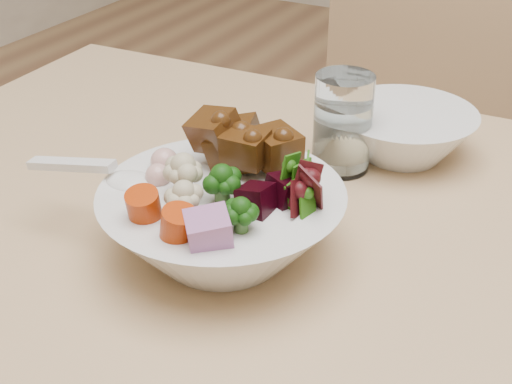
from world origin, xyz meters
TOP-DOWN VIEW (x-y plane):
  - dining_table at (-0.05, 0.01)m, footprint 1.48×0.87m
  - chair_far at (-0.31, 0.59)m, footprint 0.43×0.43m
  - food_bowl at (-0.28, -0.02)m, footprint 0.23×0.23m
  - soup_spoon at (-0.39, -0.05)m, footprint 0.14×0.04m
  - water_glass at (-0.25, 0.19)m, footprint 0.07×0.07m
  - side_bowl at (-0.20, 0.25)m, footprint 0.17×0.17m

SIDE VIEW (x-z plane):
  - chair_far at x=-0.31m, z-range 0.05..0.89m
  - dining_table at x=-0.05m, z-range 0.27..0.95m
  - side_bowl at x=-0.20m, z-range 0.68..0.74m
  - food_bowl at x=-0.28m, z-range 0.66..0.78m
  - water_glass at x=-0.25m, z-range 0.68..0.79m
  - soup_spoon at x=-0.39m, z-range 0.74..0.76m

